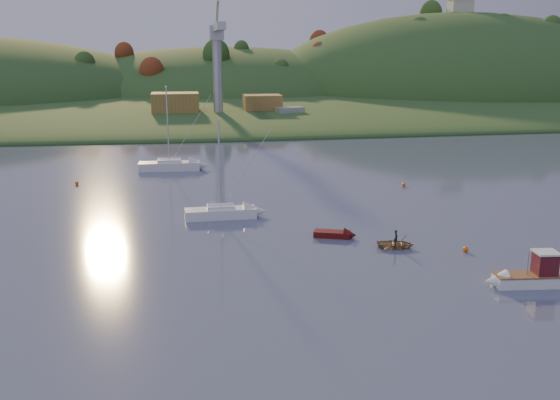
{
  "coord_description": "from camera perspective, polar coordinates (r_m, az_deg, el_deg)",
  "views": [
    {
      "loc": [
        -6.89,
        -28.09,
        17.6
      ],
      "look_at": [
        2.63,
        31.64,
        2.78
      ],
      "focal_mm": 40.0,
      "sensor_mm": 36.0,
      "label": 1
    }
  ],
  "objects": [
    {
      "name": "ground",
      "position": [
        33.86,
        4.24,
        -17.6
      ],
      "size": [
        500.0,
        500.0,
        0.0
      ],
      "primitive_type": "plane",
      "color": "#383D5B",
      "rests_on": "ground"
    },
    {
      "name": "far_shore",
      "position": [
        258.78,
        -7.62,
        9.75
      ],
      "size": [
        620.0,
        220.0,
        1.5
      ],
      "primitive_type": "cube",
      "color": "#22441B",
      "rests_on": "ground"
    },
    {
      "name": "shore_slope",
      "position": [
        194.01,
        -7.06,
        8.46
      ],
      "size": [
        640.0,
        150.0,
        7.0
      ],
      "primitive_type": "ellipsoid",
      "color": "#22441B",
      "rests_on": "ground"
    },
    {
      "name": "hill_center",
      "position": [
        239.34,
        -5.05,
        9.5
      ],
      "size": [
        140.0,
        120.0,
        36.0
      ],
      "primitive_type": "ellipsoid",
      "color": "#22441B",
      "rests_on": "ground"
    },
    {
      "name": "hill_right",
      "position": [
        245.89,
        15.66,
        9.16
      ],
      "size": [
        150.0,
        130.0,
        60.0
      ],
      "primitive_type": "ellipsoid",
      "color": "#22441B",
      "rests_on": "ground"
    },
    {
      "name": "hilltop_house",
      "position": [
        245.77,
        16.18,
        16.94
      ],
      "size": [
        9.0,
        7.0,
        6.45
      ],
      "color": "beige",
      "rests_on": "hill_right"
    },
    {
      "name": "hillside_trees",
      "position": [
        213.93,
        -7.27,
        8.94
      ],
      "size": [
        280.0,
        50.0,
        32.0
      ],
      "primitive_type": null,
      "color": "#254A1A",
      "rests_on": "ground"
    },
    {
      "name": "wharf",
      "position": [
        151.45,
        -4.54,
        7.51
      ],
      "size": [
        42.0,
        16.0,
        2.4
      ],
      "primitive_type": "cube",
      "color": "slate",
      "rests_on": "ground"
    },
    {
      "name": "shed_west",
      "position": [
        151.64,
        -9.55,
        8.74
      ],
      "size": [
        11.0,
        8.0,
        4.8
      ],
      "primitive_type": "cube",
      "color": "olive",
      "rests_on": "wharf"
    },
    {
      "name": "shed_east",
      "position": [
        153.95,
        -1.62,
        8.84
      ],
      "size": [
        9.0,
        7.0,
        4.0
      ],
      "primitive_type": "cube",
      "color": "olive",
      "rests_on": "wharf"
    },
    {
      "name": "dock_crane",
      "position": [
        146.75,
        -5.74,
        13.54
      ],
      "size": [
        3.2,
        28.0,
        20.3
      ],
      "color": "#B7B7BC",
      "rests_on": "wharf"
    },
    {
      "name": "fishing_boat",
      "position": [
        50.89,
        21.24,
        -6.49
      ],
      "size": [
        5.79,
        2.27,
        3.6
      ],
      "rotation": [
        0.0,
        0.0,
        3.05
      ],
      "color": "white",
      "rests_on": "ground"
    },
    {
      "name": "sailboat_near",
      "position": [
        66.35,
        -5.46,
        -1.06
      ],
      "size": [
        7.56,
        2.51,
        10.39
      ],
      "rotation": [
        0.0,
        0.0,
        0.03
      ],
      "color": "white",
      "rests_on": "ground"
    },
    {
      "name": "sailboat_far",
      "position": [
        93.36,
        -10.08,
        3.18
      ],
      "size": [
        8.92,
        2.96,
        12.25
      ],
      "rotation": [
        0.0,
        0.0,
        -0.04
      ],
      "color": "white",
      "rests_on": "ground"
    },
    {
      "name": "canoe",
      "position": [
        57.36,
        10.53,
        -3.98
      ],
      "size": [
        3.83,
        3.14,
        0.69
      ],
      "primitive_type": "imported",
      "rotation": [
        0.0,
        0.0,
        1.32
      ],
      "color": "#9A8155",
      "rests_on": "ground"
    },
    {
      "name": "paddler",
      "position": [
        57.25,
        10.55,
        -3.64
      ],
      "size": [
        0.45,
        0.58,
        1.41
      ],
      "primitive_type": "imported",
      "rotation": [
        0.0,
        0.0,
        1.32
      ],
      "color": "black",
      "rests_on": "ground"
    },
    {
      "name": "red_tender",
      "position": [
        59.72,
        5.54,
        -3.15
      ],
      "size": [
        4.28,
        2.66,
        1.38
      ],
      "rotation": [
        0.0,
        0.0,
        -0.34
      ],
      "color": "#500E0B",
      "rests_on": "ground"
    },
    {
      "name": "work_vessel",
      "position": [
        149.21,
        0.9,
        7.53
      ],
      "size": [
        16.06,
        9.28,
        3.9
      ],
      "rotation": [
        0.0,
        0.0,
        0.27
      ],
      "color": "slate",
      "rests_on": "ground"
    },
    {
      "name": "buoy_0",
      "position": [
        57.73,
        16.61,
        -4.32
      ],
      "size": [
        0.5,
        0.5,
        0.5
      ],
      "primitive_type": "sphere",
      "color": "#FF600D",
      "rests_on": "ground"
    },
    {
      "name": "buoy_1",
      "position": [
        82.75,
        11.25,
        1.4
      ],
      "size": [
        0.5,
        0.5,
        0.5
      ],
      "primitive_type": "sphere",
      "color": "#FF600D",
      "rests_on": "ground"
    },
    {
      "name": "buoy_2",
      "position": [
        86.27,
        -18.08,
        1.48
      ],
      "size": [
        0.5,
        0.5,
        0.5
      ],
      "primitive_type": "sphere",
      "color": "#FF600D",
      "rests_on": "ground"
    }
  ]
}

